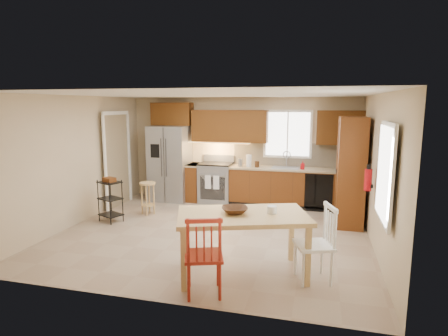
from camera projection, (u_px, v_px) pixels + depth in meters
name	position (u px, v px, depth m)	size (l,w,h in m)	color
floor	(213.00, 233.00, 6.86)	(5.50, 5.50, 0.00)	tan
ceiling	(212.00, 94.00, 6.44)	(5.50, 5.00, 0.02)	silver
wall_back	(241.00, 150.00, 9.04)	(5.50, 0.02, 2.50)	#CCB793
wall_front	(152.00, 200.00, 4.26)	(5.50, 0.02, 2.50)	#CCB793
wall_left	(78.00, 160.00, 7.33)	(0.02, 5.00, 2.50)	#CCB793
wall_right	(378.00, 173.00, 5.97)	(0.02, 5.00, 2.50)	#CCB793
refrigerator	(170.00, 163.00, 9.15)	(0.92, 0.75, 1.82)	gray
range_stove	(216.00, 183.00, 9.00)	(0.76, 0.63, 0.92)	gray
base_cabinet_narrow	(195.00, 182.00, 9.15)	(0.30, 0.60, 0.90)	#632C12
base_cabinet_run	(293.00, 188.00, 8.57)	(2.92, 0.60, 0.90)	#632C12
dishwasher	(319.00, 192.00, 8.15)	(0.60, 0.02, 0.78)	black
backsplash	(295.00, 155.00, 8.72)	(2.92, 0.03, 0.55)	beige
upper_over_fridge	(172.00, 114.00, 9.14)	(1.00, 0.35, 0.55)	#5B320F
upper_left_block	(230.00, 126.00, 8.83)	(1.80, 0.35, 0.75)	#5B320F
upper_right_block	(340.00, 128.00, 8.22)	(1.00, 0.35, 0.75)	#5B320F
window_back	(288.00, 134.00, 8.68)	(1.12, 0.04, 1.12)	white
sink	(286.00, 170.00, 8.54)	(0.62, 0.46, 0.16)	gray
undercab_glow	(217.00, 142.00, 8.95)	(1.60, 0.30, 0.01)	#FFBF66
soap_bottle	(303.00, 165.00, 8.33)	(0.09, 0.09, 0.19)	#AE0C13
paper_towel	(249.00, 161.00, 8.68)	(0.12, 0.12, 0.28)	white
canister_steel	(240.00, 163.00, 8.73)	(0.11, 0.11, 0.18)	gray
canister_wood	(257.00, 164.00, 8.61)	(0.10, 0.10, 0.14)	#482A13
pantry	(350.00, 171.00, 7.23)	(0.50, 0.95, 2.10)	#632C12
fire_extinguisher	(368.00, 180.00, 6.17)	(0.12, 0.12, 0.36)	#AE0C13
window_right	(386.00, 173.00, 4.86)	(0.04, 1.02, 1.32)	white
doorway	(117.00, 161.00, 8.58)	(0.04, 0.95, 2.10)	#8C7A59
dining_table	(242.00, 245.00, 5.13)	(1.75, 0.98, 0.85)	tan
chair_red	(204.00, 254.00, 4.59)	(0.48, 0.48, 1.03)	#AF2A1B
chair_white	(314.00, 244.00, 4.93)	(0.48, 0.48, 1.03)	white
table_bowl	(235.00, 213.00, 5.09)	(0.35, 0.35, 0.09)	#482A13
table_jar	(272.00, 211.00, 5.07)	(0.14, 0.14, 0.17)	white
bar_stool	(148.00, 198.00, 7.99)	(0.34, 0.34, 0.70)	tan
utility_cart	(110.00, 201.00, 7.47)	(0.43, 0.33, 0.85)	black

